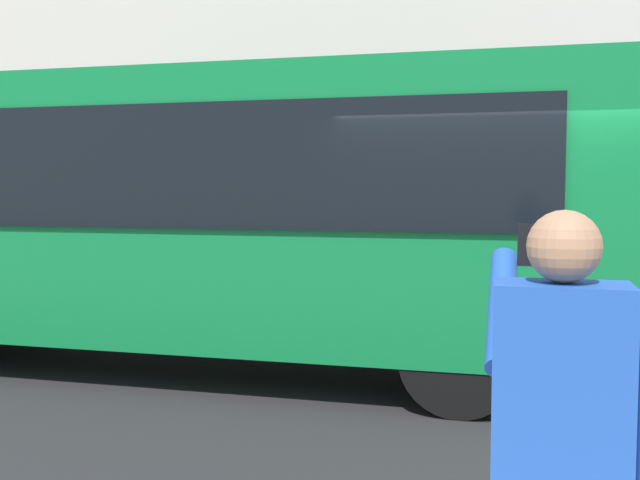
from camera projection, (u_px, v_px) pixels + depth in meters
The scene contains 3 objects.
ground_plane at pixel (489, 392), 7.03m from camera, with size 60.00×60.00×0.00m, color #232326.
red_bus at pixel (182, 209), 8.02m from camera, with size 9.05×2.54×3.08m.
pedestrian_photographer at pixel (561, 443), 2.29m from camera, with size 0.53×0.52×1.70m.
Camera 1 is at (-0.26, 7.09, 1.92)m, focal length 42.35 mm.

